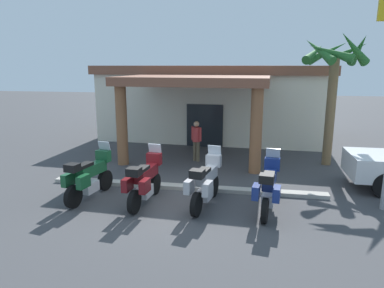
{
  "coord_description": "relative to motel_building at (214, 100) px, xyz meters",
  "views": [
    {
      "loc": [
        2.41,
        -9.56,
        3.95
      ],
      "look_at": [
        0.24,
        2.46,
        1.2
      ],
      "focal_mm": 32.73,
      "sensor_mm": 36.0,
      "label": 1
    }
  ],
  "objects": [
    {
      "name": "ground_plane",
      "position": [
        -0.12,
        -10.15,
        -2.03
      ],
      "size": [
        80.0,
        80.0,
        0.0
      ],
      "primitive_type": "plane",
      "color": "#424244"
    },
    {
      "name": "motel_building",
      "position": [
        0.0,
        0.0,
        0.0
      ],
      "size": [
        12.36,
        10.93,
        3.94
      ],
      "rotation": [
        0.0,
        0.0,
        -0.04
      ],
      "color": "silver",
      "rests_on": "ground_plane"
    },
    {
      "name": "motorcycle_green",
      "position": [
        -2.53,
        -10.43,
        -1.33
      ],
      "size": [
        0.87,
        2.2,
        1.61
      ],
      "rotation": [
        0.0,
        0.0,
        1.39
      ],
      "color": "black",
      "rests_on": "ground_plane"
    },
    {
      "name": "motorcycle_maroon",
      "position": [
        -0.77,
        -10.48,
        -1.33
      ],
      "size": [
        0.74,
        2.21,
        1.61
      ],
      "rotation": [
        0.0,
        0.0,
        1.48
      ],
      "color": "black",
      "rests_on": "ground_plane"
    },
    {
      "name": "motorcycle_silver",
      "position": [
        0.98,
        -10.37,
        -1.33
      ],
      "size": [
        0.87,
        2.2,
        1.61
      ],
      "rotation": [
        0.0,
        0.0,
        1.39
      ],
      "color": "black",
      "rests_on": "ground_plane"
    },
    {
      "name": "motorcycle_blue",
      "position": [
        2.74,
        -10.44,
        -1.33
      ],
      "size": [
        0.8,
        2.21,
        1.61
      ],
      "rotation": [
        0.0,
        0.0,
        1.43
      ],
      "color": "black",
      "rests_on": "ground_plane"
    },
    {
      "name": "pedestrian",
      "position": [
        -0.07,
        -5.63,
        -1.04
      ],
      "size": [
        0.46,
        0.32,
        1.7
      ],
      "rotation": [
        0.0,
        0.0,
        4.16
      ],
      "color": "brown",
      "rests_on": "ground_plane"
    },
    {
      "name": "palm_tree_near_portico",
      "position": [
        5.23,
        -5.18,
        1.82
      ],
      "size": [
        2.57,
        2.56,
        5.21
      ],
      "color": "brown",
      "rests_on": "ground_plane"
    },
    {
      "name": "curb_strip",
      "position": [
        0.11,
        -9.08,
        -1.97
      ],
      "size": [
        9.03,
        0.36,
        0.12
      ],
      "primitive_type": "cube",
      "color": "#ADA89E",
      "rests_on": "ground_plane"
    }
  ]
}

